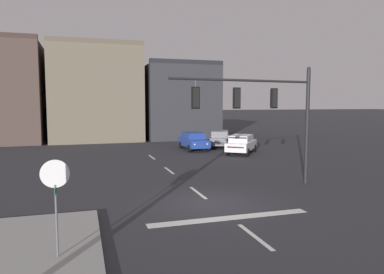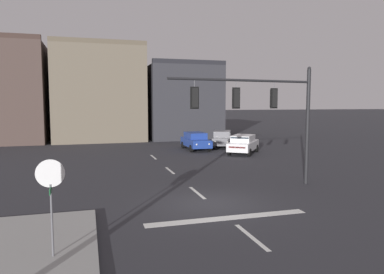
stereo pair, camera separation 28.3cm
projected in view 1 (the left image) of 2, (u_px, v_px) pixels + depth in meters
name	position (u px, v px, depth m)	size (l,w,h in m)	color
ground_plane	(212.00, 204.00, 15.48)	(400.00, 400.00, 0.00)	#2B2B30
sidewalk_near_corner	(6.00, 264.00, 9.52)	(5.00, 8.00, 0.15)	gray
stop_bar_paint	(231.00, 218.00, 13.57)	(6.40, 0.50, 0.01)	silver
lane_centreline	(198.00, 193.00, 17.38)	(0.16, 26.40, 0.01)	silver
signal_mast_near_side	(266.00, 106.00, 18.01)	(7.88, 0.97, 6.24)	black
stop_sign	(55.00, 185.00, 9.60)	(0.76, 0.64, 2.83)	#56565B
car_lot_nearside	(241.00, 144.00, 30.83)	(4.12, 4.58, 1.61)	silver
car_lot_middle	(194.00, 141.00, 33.37)	(1.92, 4.46, 1.61)	navy
car_lot_farside	(220.00, 138.00, 35.37)	(3.36, 4.75, 1.61)	slate
building_row	(89.00, 97.00, 43.29)	(31.82, 13.74, 11.19)	#473833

